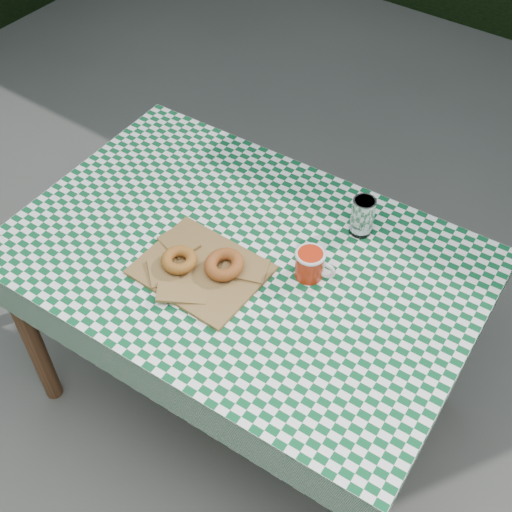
% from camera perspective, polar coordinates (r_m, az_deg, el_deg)
% --- Properties ---
extents(ground, '(60.00, 60.00, 0.00)m').
position_cam_1_polar(ground, '(2.54, 1.30, -9.63)').
color(ground, '#54544F').
rests_on(ground, ground).
extents(table, '(1.34, 0.92, 0.75)m').
position_cam_1_polar(table, '(2.16, -1.09, -6.74)').
color(table, brown).
rests_on(table, ground).
extents(tablecloth, '(1.36, 0.94, 0.01)m').
position_cam_1_polar(tablecloth, '(1.87, -1.25, 0.04)').
color(tablecloth, '#0B4A26').
rests_on(tablecloth, table).
extents(paper_bag, '(0.34, 0.27, 0.02)m').
position_cam_1_polar(paper_bag, '(1.83, -4.75, -1.14)').
color(paper_bag, brown).
rests_on(paper_bag, tablecloth).
extents(bagel_front, '(0.14, 0.14, 0.03)m').
position_cam_1_polar(bagel_front, '(1.82, -6.64, -0.34)').
color(bagel_front, '#96611F').
rests_on(bagel_front, paper_bag).
extents(bagel_back, '(0.15, 0.15, 0.03)m').
position_cam_1_polar(bagel_back, '(1.80, -2.77, -0.74)').
color(bagel_back, '#9D4E20').
rests_on(bagel_back, paper_bag).
extents(coffee_mug, '(0.18, 0.18, 0.09)m').
position_cam_1_polar(coffee_mug, '(1.79, 4.63, -0.72)').
color(coffee_mug, '#B0230B').
rests_on(coffee_mug, tablecloth).
extents(drinking_glass, '(0.09, 0.09, 0.12)m').
position_cam_1_polar(drinking_glass, '(1.91, 9.16, 3.41)').
color(drinking_glass, white).
rests_on(drinking_glass, tablecloth).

